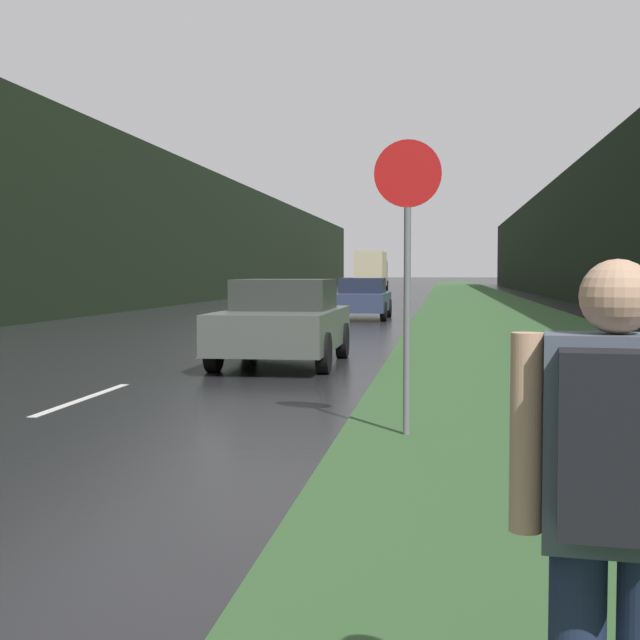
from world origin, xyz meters
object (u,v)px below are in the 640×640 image
stop_sign (407,257)px  hitchhiker_with_backpack (614,514)px  car_passing_near (283,322)px  delivery_truck (372,270)px  car_passing_far (362,298)px

stop_sign → hitchhiker_with_backpack: 6.43m
stop_sign → car_passing_near: bearing=110.1°
hitchhiker_with_backpack → delivery_truck: (-6.89, 77.52, 0.87)m
delivery_truck → car_passing_near: bearing=-86.8°
stop_sign → delivery_truck: (-6.06, 71.19, 0.04)m
car_passing_near → car_passing_far: size_ratio=0.99×
stop_sign → car_passing_far: 22.50m
car_passing_near → stop_sign: bearing=110.1°
delivery_truck → hitchhiker_with_backpack: bearing=-84.9°
car_passing_far → delivery_truck: 49.00m
hitchhiker_with_backpack → car_passing_near: size_ratio=0.38×
hitchhiker_with_backpack → car_passing_near: hitchhiker_with_backpack is taller
hitchhiker_with_backpack → stop_sign: bearing=104.4°
stop_sign → hitchhiker_with_backpack: stop_sign is taller
car_passing_far → delivery_truck: bearing=-85.8°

